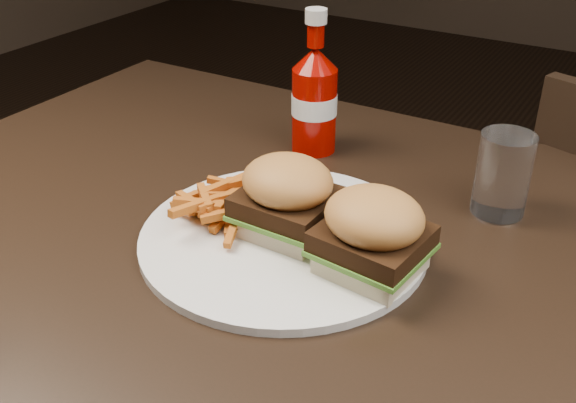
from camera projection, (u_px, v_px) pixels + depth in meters
The scene contains 7 objects.
dining_table at pixel (302, 241), 0.84m from camera, with size 1.20×0.80×0.04m, color black.
plate at pixel (284, 238), 0.80m from camera, with size 0.34×0.34×0.01m, color white.
sandwich_half_a at pixel (287, 223), 0.80m from camera, with size 0.10×0.09×0.03m, color beige.
sandwich_half_b at pixel (371, 261), 0.73m from camera, with size 0.10×0.09×0.03m, color #F9E3BD.
fries_pile at pixel (230, 198), 0.83m from camera, with size 0.12×0.12×0.05m, color #BB7C2C, non-canonical shape.
ketchup_bottle at pixel (314, 112), 0.99m from camera, with size 0.07×0.07×0.13m, color #920600.
tumbler at pixel (503, 174), 0.83m from camera, with size 0.07×0.07×0.11m, color white.
Camera 1 is at (0.35, -0.61, 1.19)m, focal length 42.00 mm.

